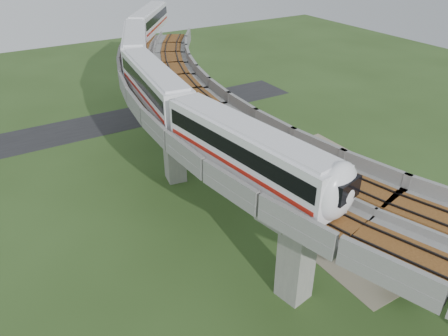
{
  "coord_description": "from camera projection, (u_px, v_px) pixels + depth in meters",
  "views": [
    {
      "loc": [
        -16.76,
        -28.91,
        25.67
      ],
      "look_at": [
        -0.03,
        -1.61,
        7.5
      ],
      "focal_mm": 35.0,
      "sensor_mm": 36.0,
      "label": 1
    }
  ],
  "objects": [
    {
      "name": "dirt_lot",
      "position": [
        338.0,
        197.0,
        46.59
      ],
      "size": [
        18.0,
        26.0,
        0.04
      ],
      "primitive_type": "cube",
      "color": "#7F735C",
      "rests_on": "ground"
    },
    {
      "name": "asphalt_road",
      "position": [
        112.0,
        122.0,
        63.96
      ],
      "size": [
        60.0,
        8.0,
        0.03
      ],
      "primitive_type": "cube",
      "color": "#232326",
      "rests_on": "ground"
    },
    {
      "name": "car_dark",
      "position": [
        323.0,
        165.0,
        51.32
      ],
      "size": [
        4.75,
        3.3,
        1.28
      ],
      "primitive_type": "imported",
      "rotation": [
        0.0,
        0.0,
        1.95
      ],
      "color": "black",
      "rests_on": "dirt_lot"
    },
    {
      "name": "tree_1",
      "position": [
        219.0,
        133.0,
        54.86
      ],
      "size": [
        2.42,
        2.42,
        3.46
      ],
      "color": "#382314",
      "rests_on": "ground"
    },
    {
      "name": "fence",
      "position": [
        295.0,
        193.0,
        45.78
      ],
      "size": [
        3.87,
        38.73,
        1.5
      ],
      "color": "#2D382D",
      "rests_on": "ground"
    },
    {
      "name": "ground",
      "position": [
        215.0,
        229.0,
        41.72
      ],
      "size": [
        160.0,
        160.0,
        0.0
      ],
      "primitive_type": "plane",
      "color": "#304A1D",
      "rests_on": "ground"
    },
    {
      "name": "viaduct",
      "position": [
        251.0,
        134.0,
        39.0
      ],
      "size": [
        19.58,
        73.98,
        11.4
      ],
      "color": "#99968E",
      "rests_on": "ground"
    },
    {
      "name": "car_white",
      "position": [
        401.0,
        253.0,
        37.74
      ],
      "size": [
        2.47,
        3.99,
        1.27
      ],
      "primitive_type": "imported",
      "rotation": [
        0.0,
        0.0,
        0.28
      ],
      "color": "white",
      "rests_on": "dirt_lot"
    },
    {
      "name": "metro_train",
      "position": [
        164.0,
        62.0,
        47.28
      ],
      "size": [
        19.37,
        59.46,
        3.64
      ],
      "color": "white",
      "rests_on": "ground"
    },
    {
      "name": "tree_2",
      "position": [
        242.0,
        174.0,
        47.25
      ],
      "size": [
        2.2,
        2.2,
        2.75
      ],
      "color": "#382314",
      "rests_on": "ground"
    },
    {
      "name": "tree_4",
      "position": [
        403.0,
        277.0,
        33.63
      ],
      "size": [
        2.62,
        2.62,
        2.87
      ],
      "color": "#382314",
      "rests_on": "ground"
    },
    {
      "name": "tree_3",
      "position": [
        314.0,
        219.0,
        40.17
      ],
      "size": [
        1.84,
        1.84,
        2.54
      ],
      "color": "#382314",
      "rests_on": "ground"
    },
    {
      "name": "car_red",
      "position": [
        356.0,
        184.0,
        47.6
      ],
      "size": [
        4.18,
        2.68,
        1.3
      ],
      "primitive_type": "imported",
      "rotation": [
        0.0,
        0.0,
        -1.21
      ],
      "color": "#A11B0E",
      "rests_on": "dirt_lot"
    },
    {
      "name": "tree_0",
      "position": [
        200.0,
        115.0,
        62.0
      ],
      "size": [
        1.97,
        1.97,
        2.46
      ],
      "color": "#382314",
      "rests_on": "ground"
    }
  ]
}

